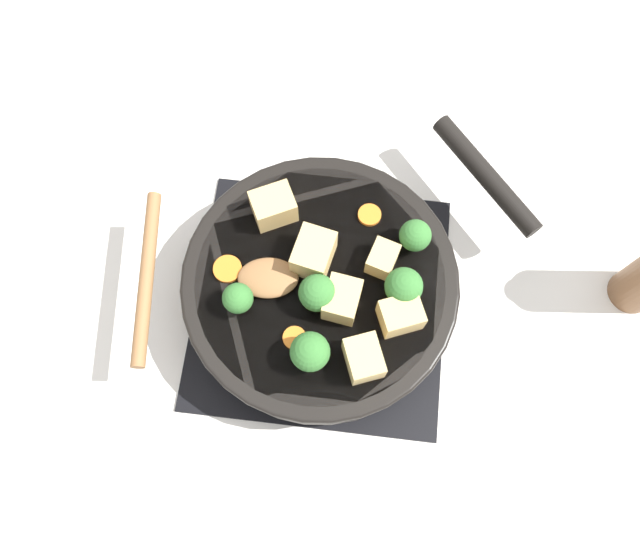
{
  "coord_description": "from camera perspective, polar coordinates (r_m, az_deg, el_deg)",
  "views": [
    {
      "loc": [
        0.03,
        -0.22,
        0.75
      ],
      "look_at": [
        0.0,
        0.0,
        0.09
      ],
      "focal_mm": 35.0,
      "sensor_mm": 36.0,
      "label": 1
    }
  ],
  "objects": [
    {
      "name": "broccoli_floret_center_top",
      "position": [
        0.67,
        -7.52,
        -1.68
      ],
      "size": [
        0.03,
        0.03,
        0.04
      ],
      "color": "#709956",
      "rests_on": "skillet_pan"
    },
    {
      "name": "tofu_cube_back_piece",
      "position": [
        0.72,
        -4.27,
        6.72
      ],
      "size": [
        0.06,
        0.05,
        0.04
      ],
      "primitive_type": "cube",
      "rotation": [
        0.0,
        0.0,
        0.47
      ],
      "color": "#DBB770",
      "rests_on": "skillet_pan"
    },
    {
      "name": "tofu_cube_west_chunk",
      "position": [
        0.68,
        7.4,
        -3.2
      ],
      "size": [
        0.05,
        0.05,
        0.04
      ],
      "primitive_type": "cube",
      "rotation": [
        0.0,
        0.0,
        3.53
      ],
      "color": "#DBB770",
      "rests_on": "skillet_pan"
    },
    {
      "name": "broccoli_floret_west_rim",
      "position": [
        0.7,
        8.69,
        4.03
      ],
      "size": [
        0.04,
        0.04,
        0.04
      ],
      "color": "#709956",
      "rests_on": "skillet_pan"
    },
    {
      "name": "tofu_cube_center_large",
      "position": [
        0.66,
        4.02,
        -7.17
      ],
      "size": [
        0.05,
        0.05,
        0.04
      ],
      "primitive_type": "cube",
      "rotation": [
        0.0,
        0.0,
        1.95
      ],
      "color": "#DBB770",
      "rests_on": "skillet_pan"
    },
    {
      "name": "carrot_slice_orange_thin",
      "position": [
        0.68,
        -2.35,
        -5.31
      ],
      "size": [
        0.03,
        0.03,
        0.01
      ],
      "primitive_type": "cylinder",
      "color": "orange",
      "rests_on": "skillet_pan"
    },
    {
      "name": "tofu_cube_east_chunk",
      "position": [
        0.69,
        -0.59,
        2.45
      ],
      "size": [
        0.05,
        0.06,
        0.04
      ],
      "primitive_type": "cube",
      "rotation": [
        0.0,
        0.0,
        1.36
      ],
      "color": "#DBB770",
      "rests_on": "skillet_pan"
    },
    {
      "name": "front_burner_grate",
      "position": [
        0.77,
        -0.0,
        -1.79
      ],
      "size": [
        0.31,
        0.31,
        0.03
      ],
      "color": "black",
      "rests_on": "ground_plane"
    },
    {
      "name": "ground_plane",
      "position": [
        0.78,
        -0.0,
        -2.05
      ],
      "size": [
        2.4,
        2.4,
        0.0
      ],
      "primitive_type": "plane",
      "color": "white"
    },
    {
      "name": "broccoli_floret_north_edge",
      "position": [
        0.65,
        -0.5,
        -6.63
      ],
      "size": [
        0.04,
        0.04,
        0.05
      ],
      "color": "#709956",
      "rests_on": "skillet_pan"
    },
    {
      "name": "tofu_cube_near_handle",
      "position": [
        0.7,
        5.74,
        1.94
      ],
      "size": [
        0.04,
        0.04,
        0.03
      ],
      "primitive_type": "cube",
      "rotation": [
        0.0,
        0.0,
        4.42
      ],
      "color": "#DBB770",
      "rests_on": "skillet_pan"
    },
    {
      "name": "broccoli_floret_east_rim",
      "position": [
        0.67,
        -0.34,
        -1.18
      ],
      "size": [
        0.04,
        0.04,
        0.05
      ],
      "color": "#709956",
      "rests_on": "skillet_pan"
    },
    {
      "name": "carrot_slice_near_center",
      "position": [
        0.71,
        -8.47,
        0.9
      ],
      "size": [
        0.03,
        0.03,
        0.01
      ],
      "primitive_type": "cylinder",
      "color": "orange",
      "rests_on": "skillet_pan"
    },
    {
      "name": "skillet_pan",
      "position": [
        0.73,
        0.15,
        -0.59
      ],
      "size": [
        0.41,
        0.39,
        0.06
      ],
      "color": "black",
      "rests_on": "front_burner_grate"
    },
    {
      "name": "broccoli_floret_near_spoon",
      "position": [
        0.67,
        7.66,
        -0.59
      ],
      "size": [
        0.04,
        0.04,
        0.05
      ],
      "color": "#709956",
      "rests_on": "skillet_pan"
    },
    {
      "name": "carrot_slice_edge_slice",
      "position": [
        0.73,
        4.55,
        5.95
      ],
      "size": [
        0.03,
        0.03,
        0.01
      ],
      "primitive_type": "cylinder",
      "color": "orange",
      "rests_on": "skillet_pan"
    },
    {
      "name": "wooden_spoon",
      "position": [
        0.7,
        -10.61,
        0.23
      ],
      "size": [
        0.19,
        0.2,
        0.02
      ],
      "color": "olive",
      "rests_on": "skillet_pan"
    },
    {
      "name": "tofu_cube_front_piece",
      "position": [
        0.67,
        2.03,
        -1.8
      ],
      "size": [
        0.04,
        0.05,
        0.04
      ],
      "primitive_type": "cube",
      "rotation": [
        0.0,
        0.0,
        4.56
      ],
      "color": "#DBB770",
      "rests_on": "skillet_pan"
    }
  ]
}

